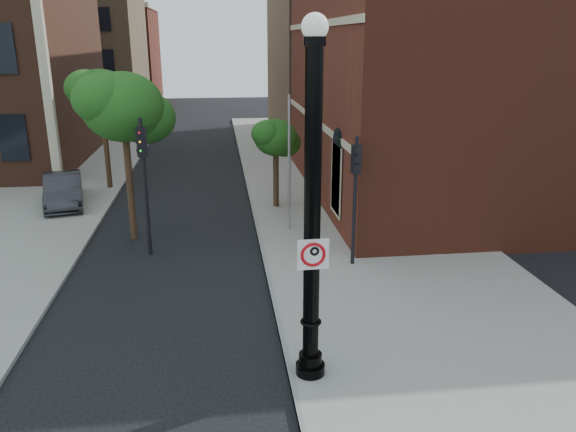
{
  "coord_description": "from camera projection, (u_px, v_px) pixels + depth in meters",
  "views": [
    {
      "loc": [
        0.7,
        -10.54,
        6.94
      ],
      "look_at": [
        2.28,
        2.0,
        2.93
      ],
      "focal_mm": 35.0,
      "sensor_mm": 36.0,
      "label": 1
    }
  ],
  "objects": [
    {
      "name": "traffic_signal_right",
      "position": [
        355.0,
        181.0,
        16.99
      ],
      "size": [
        0.28,
        0.35,
        4.18
      ],
      "rotation": [
        0.0,
        0.0,
        0.1
      ],
      "color": "black",
      "rests_on": "ground"
    },
    {
      "name": "street_tree_c",
      "position": [
        276.0,
        139.0,
        23.08
      ],
      "size": [
        2.12,
        1.92,
        3.82
      ],
      "color": "black",
      "rests_on": "ground"
    },
    {
      "name": "ground",
      "position": [
        194.0,
        379.0,
        11.98
      ],
      "size": [
        120.0,
        120.0,
        0.0
      ],
      "primitive_type": "plane",
      "color": "black",
      "rests_on": "ground"
    },
    {
      "name": "street_tree_a",
      "position": [
        125.0,
        109.0,
        19.01
      ],
      "size": [
        3.28,
        2.96,
        5.91
      ],
      "color": "black",
      "rests_on": "ground"
    },
    {
      "name": "no_parking_sign",
      "position": [
        313.0,
        254.0,
        10.97
      ],
      "size": [
        0.63,
        0.08,
        0.63
      ],
      "rotation": [
        0.0,
        0.0,
        0.03
      ],
      "color": "white",
      "rests_on": "ground"
    },
    {
      "name": "parked_car",
      "position": [
        63.0,
        190.0,
        24.1
      ],
      "size": [
        2.41,
        4.52,
        1.42
      ],
      "primitive_type": "imported",
      "rotation": [
        0.0,
        0.0,
        0.22
      ],
      "color": "#2A292E",
      "rests_on": "ground"
    },
    {
      "name": "brick_wall_building",
      "position": [
        557.0,
        54.0,
        25.24
      ],
      "size": [
        22.3,
        16.3,
        12.5
      ],
      "color": "maroon",
      "rests_on": "ground"
    },
    {
      "name": "bg_building_red",
      "position": [
        102.0,
        56.0,
        63.89
      ],
      "size": [
        12.0,
        12.0,
        10.0
      ],
      "primitive_type": "cube",
      "color": "maroon",
      "rests_on": "ground"
    },
    {
      "name": "bg_building_tan_b",
      "position": [
        429.0,
        38.0,
        40.15
      ],
      "size": [
        22.0,
        14.0,
        14.0
      ],
      "primitive_type": "cube",
      "color": "#846548",
      "rests_on": "ground"
    },
    {
      "name": "curb_edge",
      "position": [
        256.0,
        225.0,
        21.66
      ],
      "size": [
        0.1,
        60.0,
        0.14
      ],
      "primitive_type": "cube",
      "color": "gray",
      "rests_on": "ground"
    },
    {
      "name": "bg_building_tan_a",
      "position": [
        72.0,
        49.0,
        50.35
      ],
      "size": [
        12.0,
        12.0,
        12.0
      ],
      "primitive_type": "cube",
      "color": "#846548",
      "rests_on": "ground"
    },
    {
      "name": "street_tree_b",
      "position": [
        102.0,
        95.0,
        25.71
      ],
      "size": [
        3.13,
        2.83,
        5.64
      ],
      "color": "black",
      "rests_on": "ground"
    },
    {
      "name": "traffic_signal_left",
      "position": [
        143.0,
        165.0,
        17.96
      ],
      "size": [
        0.36,
        0.4,
        4.57
      ],
      "rotation": [
        0.0,
        0.0,
        0.37
      ],
      "color": "black",
      "rests_on": "ground"
    },
    {
      "name": "sidewalk_left",
      "position": [
        23.0,
        183.0,
        27.91
      ],
      "size": [
        10.0,
        50.0,
        0.12
      ],
      "primitive_type": "cube",
      "color": "gray",
      "rests_on": "ground"
    },
    {
      "name": "lamppost",
      "position": [
        312.0,
        227.0,
        10.99
      ],
      "size": [
        0.62,
        0.62,
        7.38
      ],
      "color": "black",
      "rests_on": "ground"
    },
    {
      "name": "utility_pole",
      "position": [
        289.0,
        166.0,
        20.35
      ],
      "size": [
        0.1,
        0.1,
        5.07
      ],
      "primitive_type": "cylinder",
      "color": "#999999",
      "rests_on": "ground"
    },
    {
      "name": "sidewalk_right",
      "position": [
        356.0,
        221.0,
        22.14
      ],
      "size": [
        8.0,
        60.0,
        0.12
      ],
      "primitive_type": "cube",
      "color": "gray",
      "rests_on": "ground"
    }
  ]
}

